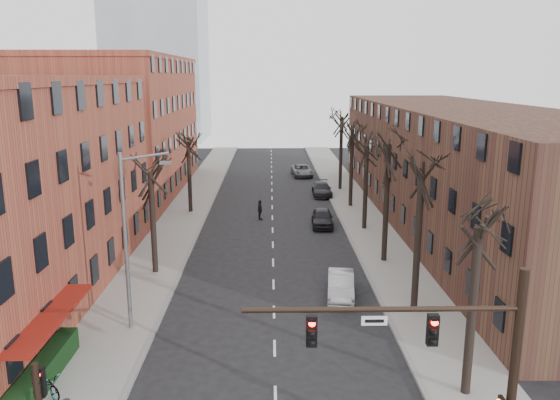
{
  "coord_description": "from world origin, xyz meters",
  "views": [
    {
      "loc": [
        -0.17,
        -15.4,
        12.52
      ],
      "look_at": [
        0.5,
        21.72,
        4.0
      ],
      "focal_mm": 35.0,
      "sensor_mm": 36.0,
      "label": 1
    }
  ],
  "objects_px": {
    "parked_car_mid": "(322,189)",
    "bicycle": "(46,384)",
    "silver_sedan": "(341,285)",
    "parked_car_near": "(322,218)"
  },
  "relations": [
    {
      "from": "silver_sedan",
      "to": "bicycle",
      "type": "bearing_deg",
      "value": -135.58
    },
    {
      "from": "silver_sedan",
      "to": "parked_car_mid",
      "type": "relative_size",
      "value": 0.87
    },
    {
      "from": "silver_sedan",
      "to": "parked_car_near",
      "type": "height_order",
      "value": "parked_car_near"
    },
    {
      "from": "parked_car_near",
      "to": "parked_car_mid",
      "type": "xyz_separation_m",
      "value": [
        1.08,
        11.96,
        -0.04
      ]
    },
    {
      "from": "silver_sedan",
      "to": "parked_car_mid",
      "type": "distance_m",
      "value": 27.05
    },
    {
      "from": "bicycle",
      "to": "parked_car_mid",
      "type": "bearing_deg",
      "value": 16.88
    },
    {
      "from": "parked_car_near",
      "to": "bicycle",
      "type": "distance_m",
      "value": 28.4
    },
    {
      "from": "silver_sedan",
      "to": "bicycle",
      "type": "xyz_separation_m",
      "value": [
        -12.93,
        -10.06,
        -0.06
      ]
    },
    {
      "from": "parked_car_mid",
      "to": "bicycle",
      "type": "height_order",
      "value": "parked_car_mid"
    },
    {
      "from": "silver_sedan",
      "to": "parked_car_near",
      "type": "distance_m",
      "value": 15.06
    }
  ]
}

